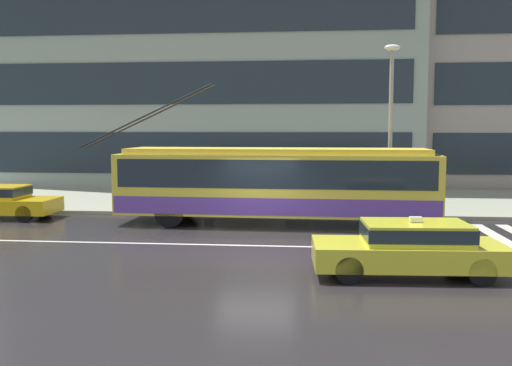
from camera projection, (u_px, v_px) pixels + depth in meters
name	position (u px, v px, depth m)	size (l,w,h in m)	color
ground_plane	(256.00, 238.00, 17.70)	(160.00, 160.00, 0.00)	#272326
sidewalk_slab	(275.00, 200.00, 26.86)	(80.00, 10.00, 0.14)	gray
crosswalk_stripe_edge_near	(495.00, 236.00, 18.06)	(0.44, 4.40, 0.01)	beige
lane_centre_line	(252.00, 246.00, 16.51)	(72.00, 0.14, 0.01)	silver
trolleybus	(276.00, 182.00, 20.13)	(12.95, 2.82, 5.05)	yellow
taxi_oncoming_near	(410.00, 246.00, 13.06)	(4.47, 2.01, 1.39)	yellow
bus_shelter	(245.00, 164.00, 23.59)	(3.61, 1.78, 2.39)	gray
pedestrian_at_shelter	(212.00, 170.00, 23.92)	(1.21, 1.21, 1.93)	#222A2E
pedestrian_approaching_curb	(311.00, 167.00, 23.96)	(1.34, 1.34, 2.07)	#594653
street_lamp	(391.00, 114.00, 21.52)	(0.60, 0.32, 6.51)	gray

